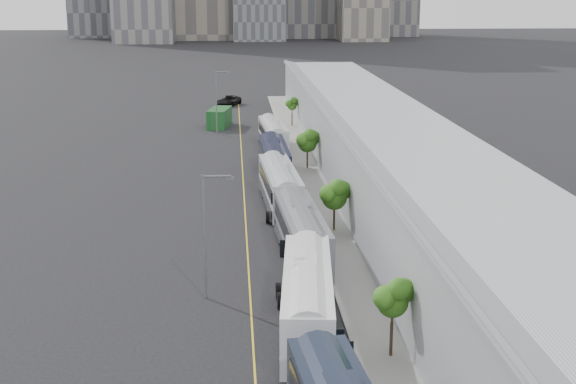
{
  "coord_description": "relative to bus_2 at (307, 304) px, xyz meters",
  "views": [
    {
      "loc": [
        -2.38,
        -8.69,
        19.44
      ],
      "look_at": [
        2.05,
        56.03,
        3.0
      ],
      "focal_mm": 50.0,
      "sensor_mm": 36.0,
      "label": 1
    }
  ],
  "objects": [
    {
      "name": "tree_3",
      "position": [
        4.03,
        43.77,
        1.52
      ],
      "size": [
        2.15,
        2.15,
        4.32
      ],
      "color": "black",
      "rests_on": "ground"
    },
    {
      "name": "bus_5",
      "position": [
        0.17,
        40.0,
        -0.11
      ],
      "size": [
        2.9,
        13.04,
        3.8
      ],
      "rotation": [
        0.0,
        0.0,
        0.02
      ],
      "color": "black",
      "rests_on": "ground"
    },
    {
      "name": "sidewalk",
      "position": [
        7.3,
        20.47,
        -1.66
      ],
      "size": [
        10.0,
        170.0,
        0.12
      ],
      "primitive_type": "cube",
      "color": "gray",
      "rests_on": "ground"
    },
    {
      "name": "suv",
      "position": [
        -4.87,
        94.67,
        -0.88
      ],
      "size": [
        4.73,
        6.6,
        1.67
      ],
      "primitive_type": "imported",
      "rotation": [
        0.0,
        0.0,
        -0.37
      ],
      "color": "black",
      "rests_on": "ground"
    },
    {
      "name": "bus_4",
      "position": [
        0.04,
        27.5,
        -0.04
      ],
      "size": [
        3.45,
        13.74,
        3.98
      ],
      "rotation": [
        0.0,
        0.0,
        0.05
      ],
      "color": "silver",
      "rests_on": "ground"
    },
    {
      "name": "bus_3",
      "position": [
        0.77,
        13.1,
        -0.06
      ],
      "size": [
        3.38,
        13.57,
        3.93
      ],
      "rotation": [
        0.0,
        0.0,
        0.05
      ],
      "color": "slate",
      "rests_on": "ground"
    },
    {
      "name": "tree_4",
      "position": [
        4.43,
        72.5,
        1.41
      ],
      "size": [
        1.35,
        1.35,
        3.87
      ],
      "color": "black",
      "rests_on": "ground"
    },
    {
      "name": "lane_line",
      "position": [
        -3.2,
        20.47,
        -1.71
      ],
      "size": [
        0.12,
        160.0,
        0.02
      ],
      "primitive_type": "cube",
      "color": "gold",
      "rests_on": "ground"
    },
    {
      "name": "bus_2",
      "position": [
        0.0,
        0.0,
        0.0
      ],
      "size": [
        4.03,
        14.1,
        4.07
      ],
      "rotation": [
        0.0,
        0.0,
        -0.09
      ],
      "color": "white",
      "rests_on": "ground"
    },
    {
      "name": "street_lamp_near",
      "position": [
        -5.89,
        5.7,
        3.06
      ],
      "size": [
        2.04,
        0.22,
        8.21
      ],
      "color": "#59595E",
      "rests_on": "ground"
    },
    {
      "name": "shipping_container",
      "position": [
        -6.14,
        72.52,
        -0.38
      ],
      "size": [
        3.7,
        6.94,
        2.68
      ],
      "primitive_type": "cube",
      "rotation": [
        0.0,
        0.0,
        -0.18
      ],
      "color": "#14431A",
      "rests_on": "ground"
    },
    {
      "name": "depot",
      "position": [
        11.29,
        20.47,
        1.8
      ],
      "size": [
        12.45,
        160.4,
        7.2
      ],
      "color": "gray",
      "rests_on": "ground"
    },
    {
      "name": "tree_1",
      "position": [
        4.23,
        -3.65,
        1.74
      ],
      "size": [
        1.73,
        1.73,
        4.36
      ],
      "color": "black",
      "rests_on": "ground"
    },
    {
      "name": "bus_6",
      "position": [
        0.74,
        54.61,
        -0.17
      ],
      "size": [
        3.24,
        12.7,
        3.68
      ],
      "rotation": [
        0.0,
        0.0,
        0.06
      ],
      "color": "silver",
      "rests_on": "ground"
    },
    {
      "name": "tree_2",
      "position": [
        4.05,
        19.85,
        1.49
      ],
      "size": [
        2.11,
        2.11,
        4.27
      ],
      "color": "black",
      "rests_on": "ground"
    },
    {
      "name": "street_lamp_far",
      "position": [
        -6.23,
        66.52,
        3.31
      ],
      "size": [
        2.04,
        0.22,
        8.67
      ],
      "color": "#59595E",
      "rests_on": "ground"
    }
  ]
}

